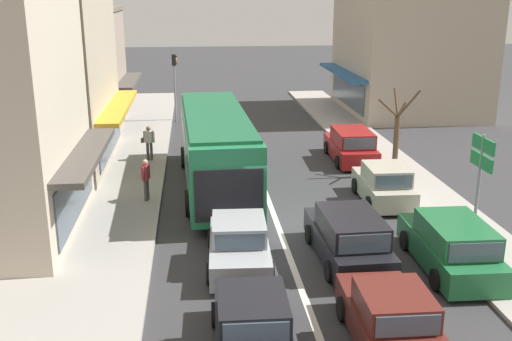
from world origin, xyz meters
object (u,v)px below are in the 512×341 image
pedestrian_browsing_midblock (146,177)px  street_tree_right (397,137)px  sedan_queue_gap_filler (239,244)px  parked_hatchback_kerb_second (384,185)px  city_bus (216,145)px  parked_wagon_kerb_front (451,246)px  sedan_behind_bus_mid (392,322)px  pedestrian_with_handbag_near (149,141)px  parked_wagon_kerb_third (351,146)px  hatchback_queue_far_back (252,325)px  wagon_adjacent_lane_lead (348,238)px  traffic_light_downstreet (175,76)px  directional_road_sign (481,163)px

pedestrian_browsing_midblock → street_tree_right: bearing=13.2°
sedan_queue_gap_filler → parked_hatchback_kerb_second: 7.74m
city_bus → parked_wagon_kerb_front: (6.55, -8.25, -1.14)m
sedan_queue_gap_filler → parked_wagon_kerb_front: (6.18, -0.98, 0.08)m
parked_hatchback_kerb_second → street_tree_right: (1.56, 3.36, 1.08)m
sedan_behind_bus_mid → parked_hatchback_kerb_second: 10.06m
pedestrian_browsing_midblock → sedan_queue_gap_filler: bearing=-61.3°
pedestrian_with_handbag_near → city_bus: bearing=-54.9°
parked_wagon_kerb_front → pedestrian_browsing_midblock: 11.48m
sedan_behind_bus_mid → parked_hatchback_kerb_second: (2.86, 9.65, 0.05)m
parked_hatchback_kerb_second → parked_wagon_kerb_front: bearing=-88.3°
city_bus → parked_hatchback_kerb_second: city_bus is taller
sedan_behind_bus_mid → street_tree_right: size_ratio=1.10×
city_bus → parked_wagon_kerb_third: size_ratio=2.41×
hatchback_queue_far_back → wagon_adjacent_lane_lead: bearing=53.2°
street_tree_right → parked_wagon_kerb_front: bearing=-98.6°
sedan_queue_gap_filler → parked_wagon_kerb_front: bearing=-9.1°
city_bus → parked_hatchback_kerb_second: (6.38, -2.38, -1.17)m
city_bus → hatchback_queue_far_back: city_bus is taller
city_bus → sedan_queue_gap_filler: 7.37m
sedan_behind_bus_mid → parked_wagon_kerb_front: bearing=51.3°
wagon_adjacent_lane_lead → pedestrian_browsing_midblock: bearing=137.8°
sedan_behind_bus_mid → parked_wagon_kerb_third: parked_wagon_kerb_third is taller
city_bus → pedestrian_with_handbag_near: size_ratio=6.71×
wagon_adjacent_lane_lead → traffic_light_downstreet: (-5.67, 20.85, 2.11)m
pedestrian_browsing_midblock → hatchback_queue_far_back: bearing=-73.5°
sedan_queue_gap_filler → traffic_light_downstreet: bearing=96.5°
hatchback_queue_far_back → street_tree_right: bearing=59.3°
traffic_light_downstreet → pedestrian_browsing_midblock: size_ratio=2.58×
traffic_light_downstreet → directional_road_sign: bearing=-62.9°
city_bus → hatchback_queue_far_back: (0.31, -11.89, -1.17)m
traffic_light_downstreet → parked_wagon_kerb_third: bearing=-49.1°
city_bus → pedestrian_with_handbag_near: 5.34m
directional_road_sign → sedan_queue_gap_filler: bearing=-173.5°
hatchback_queue_far_back → pedestrian_with_handbag_near: size_ratio=2.29×
traffic_light_downstreet → directional_road_sign: size_ratio=1.17×
parked_wagon_kerb_third → pedestrian_with_handbag_near: size_ratio=2.78×
sedan_behind_bus_mid → pedestrian_browsing_midblock: pedestrian_browsing_midblock is taller
parked_hatchback_kerb_second → hatchback_queue_far_back: bearing=-122.5°
hatchback_queue_far_back → traffic_light_downstreet: size_ratio=0.89×
hatchback_queue_far_back → traffic_light_downstreet: bearing=95.2°
sedan_queue_gap_filler → directional_road_sign: bearing=6.5°
sedan_queue_gap_filler → parked_hatchback_kerb_second: (6.01, 4.88, 0.05)m
city_bus → wagon_adjacent_lane_lead: city_bus is taller
hatchback_queue_far_back → sedan_behind_bus_mid: bearing=-2.5°
pedestrian_browsing_midblock → pedestrian_with_handbag_near: bearing=92.7°
street_tree_right → pedestrian_browsing_midblock: (-10.70, -2.52, -0.72)m
street_tree_right → pedestrian_with_handbag_near: (-10.98, 3.33, -0.72)m
parked_hatchback_kerb_second → sedan_behind_bus_mid: bearing=-106.5°
hatchback_queue_far_back → parked_wagon_kerb_front: size_ratio=0.82×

